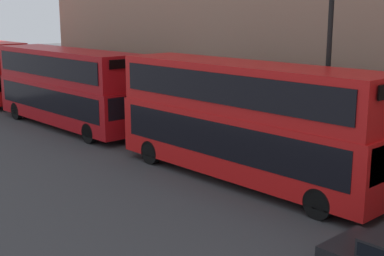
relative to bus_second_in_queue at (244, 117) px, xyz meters
The scene contains 3 objects.
bus_second_in_queue is the anchor object (origin of this frame).
bus_third_in_queue 12.86m from the bus_second_in_queue, 90.00° to the left, with size 2.59×11.12×4.25m.
street_lamp 3.54m from the bus_second_in_queue, 49.09° to the right, with size 0.44×0.44×7.26m.
Camera 1 is at (-12.90, 5.09, 6.31)m, focal length 50.00 mm.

